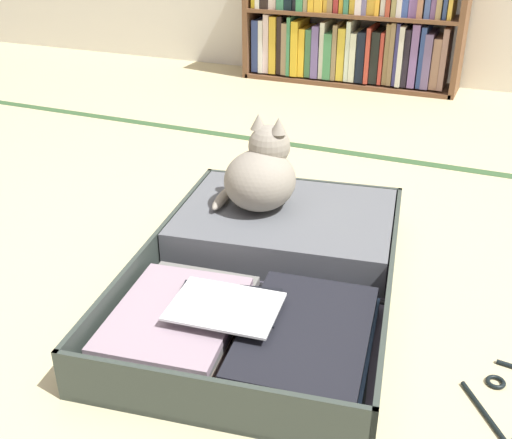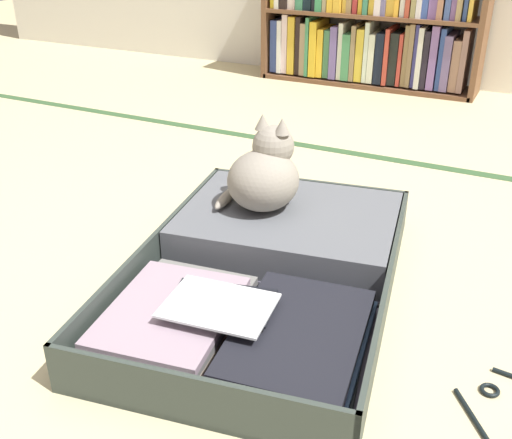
% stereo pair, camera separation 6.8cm
% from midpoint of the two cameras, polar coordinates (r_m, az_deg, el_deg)
% --- Properties ---
extents(ground_plane, '(10.00, 10.00, 0.00)m').
position_cam_midpoint_polar(ground_plane, '(1.51, -0.74, -9.01)').
color(ground_plane, '#C6B989').
extents(tatami_border, '(4.80, 0.05, 0.00)m').
position_cam_midpoint_polar(tatami_border, '(2.50, 10.21, 5.86)').
color(tatami_border, '#32532E').
rests_on(tatami_border, ground_plane).
extents(bookshelf, '(1.21, 0.25, 0.76)m').
position_cam_midpoint_polar(bookshelf, '(3.53, 8.28, 18.27)').
color(bookshelf, brown).
rests_on(bookshelf, ground_plane).
extents(open_suitcase, '(0.77, 1.05, 0.12)m').
position_cam_midpoint_polar(open_suitcase, '(1.61, 0.28, -4.17)').
color(open_suitcase, '#323B36').
rests_on(open_suitcase, ground_plane).
extents(black_cat, '(0.25, 0.24, 0.26)m').
position_cam_midpoint_polar(black_cat, '(1.72, -0.56, 4.24)').
color(black_cat, gray).
rests_on(black_cat, open_suitcase).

